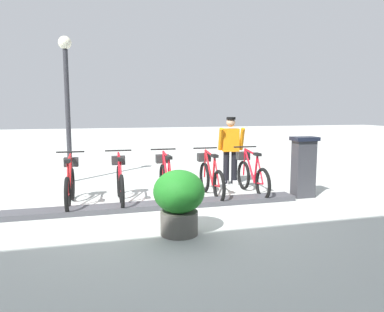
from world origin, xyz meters
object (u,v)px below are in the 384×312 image
Objects in this scene: bike_docked_3 at (120,181)px; planter_bush at (179,199)px; worker_near_rack at (231,148)px; payment_kiosk at (303,166)px; bike_docked_0 at (251,174)px; bike_docked_2 at (167,179)px; bike_docked_1 at (210,177)px; bike_docked_4 at (70,184)px; lamp_post at (67,87)px.

planter_bush is (-2.16, -0.70, 0.11)m from bike_docked_3.
bike_docked_3 is at bearing 111.67° from worker_near_rack.
payment_kiosk is 1.11m from bike_docked_0.
bike_docked_0 is at bearing -44.78° from planter_bush.
bike_docked_2 is 2.17m from planter_bush.
planter_bush is (-1.58, 3.06, -0.12)m from payment_kiosk.
bike_docked_3 is (0.00, 1.89, 0.00)m from bike_docked_1.
payment_kiosk is 0.74× the size of bike_docked_0.
bike_docked_4 is at bearing 90.00° from bike_docked_2.
bike_docked_3 is 1.04× the size of worker_near_rack.
worker_near_rack reaches higher than bike_docked_3.
bike_docked_3 reaches higher than planter_bush.
payment_kiosk is at bearing -106.99° from bike_docked_1.
worker_near_rack is 1.71× the size of planter_bush.
bike_docked_0 is 1.00× the size of bike_docked_1.
bike_docked_1 is 1.04× the size of worker_near_rack.
bike_docked_1 is at bearing 73.01° from payment_kiosk.
planter_bush is at bearing 117.33° from payment_kiosk.
bike_docked_0 is 1.77× the size of planter_bush.
bike_docked_2 is 2.19m from worker_near_rack.
bike_docked_0 is 1.00× the size of bike_docked_2.
lamp_post is at bearing 57.92° from payment_kiosk.
worker_near_rack is (1.10, -2.77, 0.48)m from bike_docked_3.
bike_docked_0 is 1.04× the size of worker_near_rack.
payment_kiosk reaches higher than bike_docked_2.
bike_docked_4 is 3.16m from lamp_post.
bike_docked_4 is at bearing 90.00° from bike_docked_0.
bike_docked_0 is at bearing 58.28° from payment_kiosk.
bike_docked_3 is 0.47× the size of lamp_post.
bike_docked_3 is (0.00, 2.84, 0.00)m from bike_docked_0.
worker_near_rack is (1.10, -0.88, 0.48)m from bike_docked_1.
bike_docked_2 is at bearing -6.51° from planter_bush.
lamp_post is 3.74× the size of planter_bush.
bike_docked_4 reaches higher than planter_bush.
payment_kiosk is 3.81m from bike_docked_3.
bike_docked_0 is at bearing -176.65° from worker_near_rack.
payment_kiosk is 0.74× the size of bike_docked_2.
bike_docked_4 is (0.00, 1.89, 0.00)m from bike_docked_2.
worker_near_rack reaches higher than planter_bush.
bike_docked_3 is at bearing 18.01° from planter_bush.
bike_docked_1 is (0.00, 0.95, 0.00)m from bike_docked_0.
bike_docked_2 is at bearing 90.00° from bike_docked_1.
bike_docked_3 is 2.27m from planter_bush.
bike_docked_4 is 1.04× the size of worker_near_rack.
bike_docked_2 is 1.04× the size of worker_near_rack.
bike_docked_4 is (0.57, 4.71, -0.24)m from payment_kiosk.
planter_bush is (-4.62, -1.77, -1.86)m from lamp_post.
lamp_post reaches higher than worker_near_rack.
bike_docked_0 is 3.79m from bike_docked_4.
bike_docked_3 is at bearing 90.00° from bike_docked_2.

